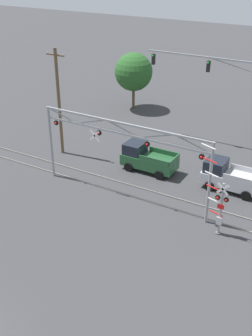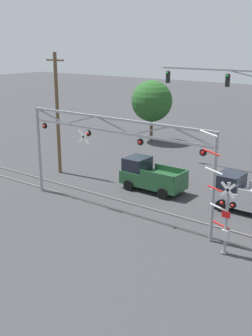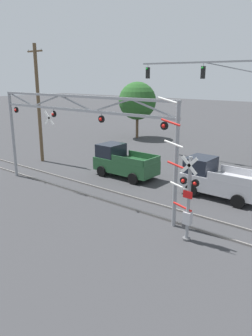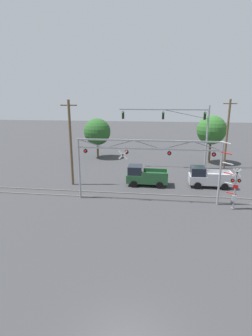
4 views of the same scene
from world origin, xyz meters
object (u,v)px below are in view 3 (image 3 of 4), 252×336
crossing_signal_mast (186,196)px  background_tree_far_left_verge (137,101)px  pickup_truck_following (217,180)px  pickup_truck_lead (123,162)px  crossing_gantry (76,123)px  traffic_signal_span (238,89)px  utility_pole_left (38,103)px

crossing_signal_mast → background_tree_far_left_verge: (-16.81, 18.77, 2.24)m
pickup_truck_following → pickup_truck_lead: bearing=-177.0°
crossing_gantry → background_tree_far_left_verge: 20.06m
crossing_signal_mast → traffic_signal_span: (-3.23, 13.72, 4.03)m
crossing_signal_mast → traffic_signal_span: size_ratio=0.51×
traffic_signal_span → utility_pole_left: size_ratio=1.28×
crossing_signal_mast → pickup_truck_following: 6.24m
crossing_signal_mast → background_tree_far_left_verge: background_tree_far_left_verge is taller
crossing_gantry → traffic_signal_span: bearing=70.7°
crossing_gantry → pickup_truck_lead: (-0.47, 4.79, -3.41)m
crossing_signal_mast → pickup_truck_lead: bearing=145.3°
traffic_signal_span → pickup_truck_lead: bearing=-121.7°
background_tree_far_left_verge → crossing_gantry: bearing=-63.1°
crossing_signal_mast → pickup_truck_following: crossing_signal_mast is taller
crossing_gantry → crossing_signal_mast: bearing=-6.5°
crossing_signal_mast → background_tree_far_left_verge: size_ratio=0.96×
pickup_truck_following → utility_pole_left: utility_pole_left is taller
crossing_signal_mast → pickup_truck_following: size_ratio=1.34×
utility_pole_left → crossing_signal_mast: bearing=-16.2°
pickup_truck_following → utility_pole_left: (-15.28, -1.25, 3.87)m
background_tree_far_left_verge → utility_pole_left: bearing=-88.6°
crossing_signal_mast → background_tree_far_left_verge: 25.30m
utility_pole_left → traffic_signal_span: bearing=34.0°
pickup_truck_lead → traffic_signal_span: bearing=58.3°
utility_pole_left → background_tree_far_left_verge: size_ratio=1.48×
pickup_truck_following → background_tree_far_left_verge: background_tree_far_left_verge is taller
background_tree_far_left_verge → crossing_signal_mast: bearing=-48.2°
pickup_truck_following → background_tree_far_left_verge: size_ratio=0.71×
pickup_truck_lead → pickup_truck_following: (7.02, 0.37, -0.00)m
pickup_truck_following → utility_pole_left: size_ratio=0.48×
pickup_truck_lead → utility_pole_left: utility_pole_left is taller
crossing_signal_mast → pickup_truck_lead: 10.02m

